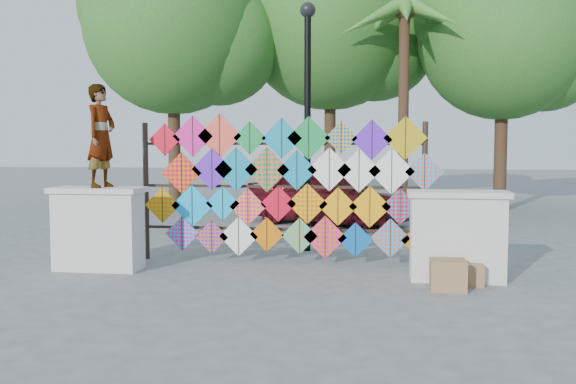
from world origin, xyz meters
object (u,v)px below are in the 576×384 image
Objects in this scene: vendor_woman at (101,136)px; sedan at (326,196)px; lamppost at (308,102)px; kite_rack at (286,187)px.

sedan is (2.94, 6.06, -1.38)m from vendor_woman.
vendor_woman is at bearing 179.05° from sedan.
sedan is 0.90× the size of lamppost.
sedan is (0.22, 5.13, -0.56)m from kite_rack.
kite_rack is 5.17m from sedan.
vendor_woman is at bearing -161.19° from kite_rack.
vendor_woman is (-2.72, -0.93, 0.82)m from kite_rack.
vendor_woman is 3.71m from lamppost.
kite_rack is 1.11× the size of lamppost.
vendor_woman is at bearing -143.05° from lamppost.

